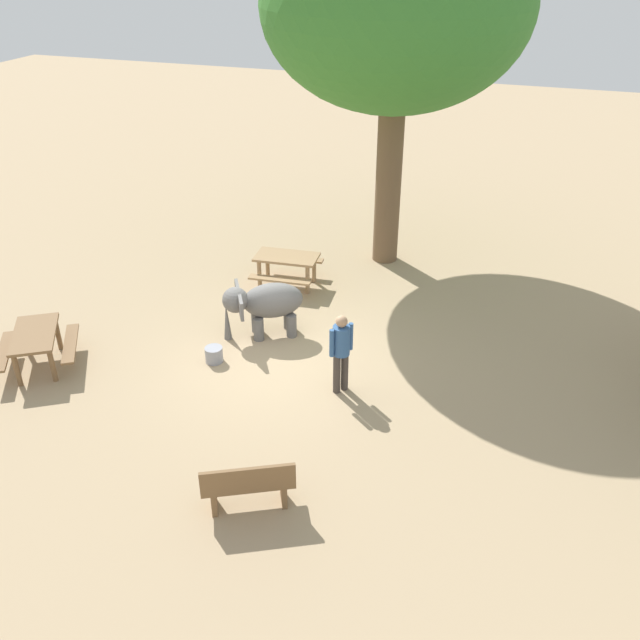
% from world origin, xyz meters
% --- Properties ---
extents(ground_plane, '(60.00, 60.00, 0.00)m').
position_xyz_m(ground_plane, '(0.00, 0.00, 0.00)').
color(ground_plane, tan).
extents(elephant, '(1.48, 1.66, 1.20)m').
position_xyz_m(elephant, '(-0.79, -0.55, 0.77)').
color(elephant, slate).
rests_on(elephant, ground_plane).
extents(person_handler, '(0.42, 0.35, 1.62)m').
position_xyz_m(person_handler, '(0.65, 1.58, 0.95)').
color(person_handler, '#3F3833').
rests_on(person_handler, ground_plane).
extents(shade_tree_main, '(6.61, 6.05, 8.52)m').
position_xyz_m(shade_tree_main, '(-5.40, 0.93, 6.14)').
color(shade_tree_main, brown).
rests_on(shade_tree_main, ground_plane).
extents(wooden_bench, '(1.00, 1.43, 0.88)m').
position_xyz_m(wooden_bench, '(3.99, 1.18, 0.47)').
color(wooden_bench, brown).
rests_on(wooden_bench, ground_plane).
extents(picnic_table_near, '(2.06, 2.05, 0.78)m').
position_xyz_m(picnic_table_near, '(1.79, -4.34, 0.59)').
color(picnic_table_near, brown).
rests_on(picnic_table_near, ground_plane).
extents(picnic_table_far, '(1.61, 1.62, 0.78)m').
position_xyz_m(picnic_table_far, '(-3.14, -0.96, 0.59)').
color(picnic_table_far, '#9E7A51').
rests_on(picnic_table_far, ground_plane).
extents(feed_bucket, '(0.36, 0.36, 0.32)m').
position_xyz_m(feed_bucket, '(0.52, -1.13, 0.16)').
color(feed_bucket, gray).
rests_on(feed_bucket, ground_plane).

